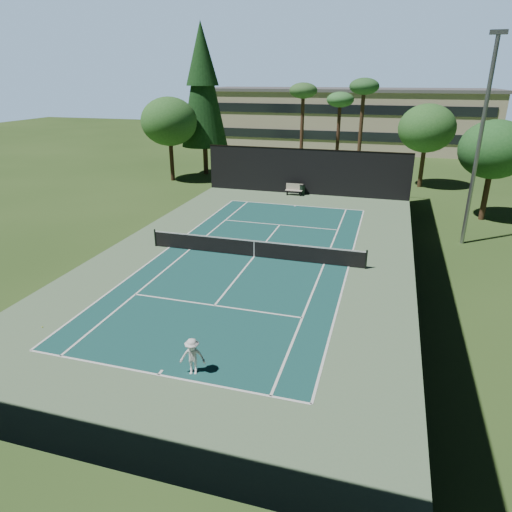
% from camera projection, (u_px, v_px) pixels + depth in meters
% --- Properties ---
extents(ground, '(160.00, 160.00, 0.00)m').
position_uv_depth(ground, '(254.00, 257.00, 26.77)').
color(ground, '#2D491B').
rests_on(ground, ground).
extents(apron_slab, '(18.00, 32.00, 0.01)m').
position_uv_depth(apron_slab, '(254.00, 257.00, 26.77)').
color(apron_slab, '#5B7B56').
rests_on(apron_slab, ground).
extents(court_surface, '(10.97, 23.77, 0.01)m').
position_uv_depth(court_surface, '(254.00, 257.00, 26.76)').
color(court_surface, '#174A46').
rests_on(court_surface, ground).
extents(court_lines, '(11.07, 23.87, 0.01)m').
position_uv_depth(court_lines, '(254.00, 257.00, 26.76)').
color(court_lines, white).
rests_on(court_lines, ground).
extents(tennis_net, '(12.90, 0.10, 1.10)m').
position_uv_depth(tennis_net, '(254.00, 248.00, 26.56)').
color(tennis_net, black).
rests_on(tennis_net, ground).
extents(fence, '(18.04, 32.05, 4.03)m').
position_uv_depth(fence, '(254.00, 224.00, 26.09)').
color(fence, black).
rests_on(fence, ground).
extents(player, '(1.01, 0.72, 1.41)m').
position_uv_depth(player, '(193.00, 357.00, 16.01)').
color(player, white).
rests_on(player, ground).
extents(tennis_ball_a, '(0.06, 0.06, 0.06)m').
position_uv_depth(tennis_ball_a, '(42.00, 327.00, 19.21)').
color(tennis_ball_a, '#D4E834').
rests_on(tennis_ball_a, ground).
extents(tennis_ball_b, '(0.07, 0.07, 0.07)m').
position_uv_depth(tennis_ball_b, '(262.00, 244.00, 28.77)').
color(tennis_ball_b, '#C0D02F').
rests_on(tennis_ball_b, ground).
extents(tennis_ball_c, '(0.07, 0.07, 0.07)m').
position_uv_depth(tennis_ball_c, '(250.00, 247.00, 28.28)').
color(tennis_ball_c, '#C7E133').
rests_on(tennis_ball_c, ground).
extents(tennis_ball_d, '(0.06, 0.06, 0.06)m').
position_uv_depth(tennis_ball_d, '(194.00, 229.00, 31.45)').
color(tennis_ball_d, '#D3EB35').
rests_on(tennis_ball_d, ground).
extents(park_bench, '(1.50, 0.45, 1.02)m').
position_uv_depth(park_bench, '(294.00, 189.00, 40.47)').
color(park_bench, beige).
rests_on(park_bench, ground).
extents(trash_bin, '(0.56, 0.56, 0.95)m').
position_uv_depth(trash_bin, '(302.00, 190.00, 40.57)').
color(trash_bin, black).
rests_on(trash_bin, ground).
extents(pine_tree, '(4.80, 4.80, 15.00)m').
position_uv_depth(pine_tree, '(202.00, 80.00, 46.04)').
color(pine_tree, '#4C3420').
rests_on(pine_tree, ground).
extents(palm_a, '(2.80, 2.80, 9.32)m').
position_uv_depth(palm_a, '(303.00, 94.00, 45.70)').
color(palm_a, '#4E3221').
rests_on(palm_a, ground).
extents(palm_b, '(2.80, 2.80, 8.42)m').
position_uv_depth(palm_b, '(340.00, 103.00, 46.87)').
color(palm_b, '#452A1D').
rests_on(palm_b, ground).
extents(palm_c, '(2.80, 2.80, 9.77)m').
position_uv_depth(palm_c, '(364.00, 91.00, 43.08)').
color(palm_c, '#48301E').
rests_on(palm_c, ground).
extents(decid_tree_a, '(5.12, 5.12, 7.62)m').
position_uv_depth(decid_tree_a, '(427.00, 128.00, 41.78)').
color(decid_tree_a, '#432F1C').
rests_on(decid_tree_a, ground).
extents(decid_tree_b, '(4.80, 4.80, 7.14)m').
position_uv_depth(decid_tree_b, '(494.00, 150.00, 31.94)').
color(decid_tree_b, '#4A311F').
rests_on(decid_tree_b, ground).
extents(decid_tree_c, '(5.44, 5.44, 8.09)m').
position_uv_depth(decid_tree_c, '(169.00, 122.00, 44.39)').
color(decid_tree_c, '#40271B').
rests_on(decid_tree_c, ground).
extents(campus_building, '(40.50, 12.50, 8.30)m').
position_uv_depth(campus_building, '(344.00, 118.00, 66.25)').
color(campus_building, '#C0B195').
rests_on(campus_building, ground).
extents(light_pole, '(0.90, 0.25, 12.22)m').
position_uv_depth(light_pole, '(480.00, 139.00, 26.60)').
color(light_pole, gray).
rests_on(light_pole, ground).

